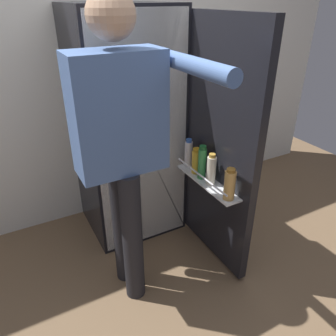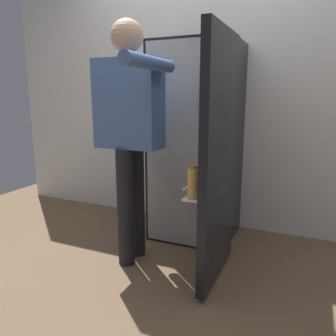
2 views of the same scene
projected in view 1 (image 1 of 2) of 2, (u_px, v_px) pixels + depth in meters
ground_plane at (162, 260)px, 2.35m from camera, size 5.28×5.28×0.00m
kitchen_wall at (106, 66)px, 2.48m from camera, size 4.40×0.10×2.43m
refrigerator at (134, 130)px, 2.36m from camera, size 0.74×1.29×1.65m
person at (122, 136)px, 1.67m from camera, size 0.56×0.79×1.73m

